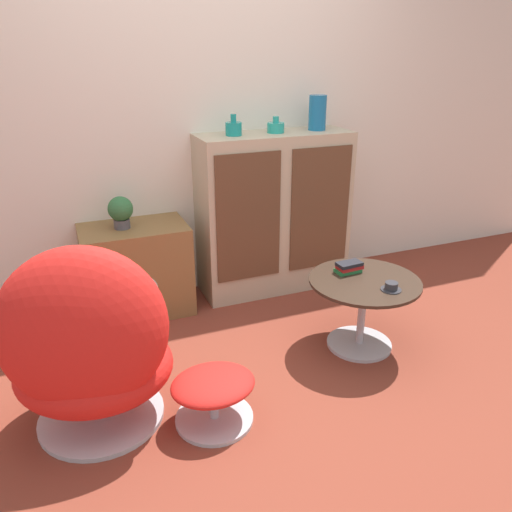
{
  "coord_description": "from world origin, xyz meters",
  "views": [
    {
      "loc": [
        -0.92,
        -1.83,
        1.64
      ],
      "look_at": [
        0.06,
        0.58,
        0.55
      ],
      "focal_mm": 35.0,
      "sensor_mm": 36.0,
      "label": 1
    }
  ],
  "objects_px": {
    "sideboard": "(274,213)",
    "tv_console": "(137,270)",
    "egg_chair": "(89,351)",
    "vase_inner_left": "(276,127)",
    "vase_inner_right": "(317,113)",
    "book_stack": "(349,267)",
    "coffee_table": "(363,301)",
    "vase_leftmost": "(234,128)",
    "ottoman": "(214,392)",
    "potted_plant": "(121,211)",
    "teacup": "(391,287)"
  },
  "relations": [
    {
      "from": "sideboard",
      "to": "vase_inner_right",
      "type": "xyz_separation_m",
      "value": [
        0.31,
        0.0,
        0.67
      ]
    },
    {
      "from": "teacup",
      "to": "vase_inner_left",
      "type": "bearing_deg",
      "value": 100.12
    },
    {
      "from": "coffee_table",
      "to": "sideboard",
      "type": "bearing_deg",
      "value": 98.93
    },
    {
      "from": "egg_chair",
      "to": "vase_leftmost",
      "type": "height_order",
      "value": "vase_leftmost"
    },
    {
      "from": "tv_console",
      "to": "teacup",
      "type": "distance_m",
      "value": 1.61
    },
    {
      "from": "teacup",
      "to": "book_stack",
      "type": "bearing_deg",
      "value": 107.01
    },
    {
      "from": "tv_console",
      "to": "vase_inner_right",
      "type": "xyz_separation_m",
      "value": [
        1.3,
        0.02,
        0.94
      ]
    },
    {
      "from": "egg_chair",
      "to": "potted_plant",
      "type": "xyz_separation_m",
      "value": [
        0.31,
        1.06,
        0.29
      ]
    },
    {
      "from": "egg_chair",
      "to": "book_stack",
      "type": "height_order",
      "value": "egg_chair"
    },
    {
      "from": "ottoman",
      "to": "potted_plant",
      "type": "bearing_deg",
      "value": 99.15
    },
    {
      "from": "coffee_table",
      "to": "book_stack",
      "type": "distance_m",
      "value": 0.21
    },
    {
      "from": "potted_plant",
      "to": "book_stack",
      "type": "bearing_deg",
      "value": -34.45
    },
    {
      "from": "sideboard",
      "to": "vase_inner_left",
      "type": "bearing_deg",
      "value": 29.83
    },
    {
      "from": "tv_console",
      "to": "ottoman",
      "type": "distance_m",
      "value": 1.23
    },
    {
      "from": "tv_console",
      "to": "vase_leftmost",
      "type": "xyz_separation_m",
      "value": [
        0.69,
        0.02,
        0.87
      ]
    },
    {
      "from": "egg_chair",
      "to": "ottoman",
      "type": "xyz_separation_m",
      "value": [
        0.51,
        -0.16,
        -0.25
      ]
    },
    {
      "from": "coffee_table",
      "to": "teacup",
      "type": "bearing_deg",
      "value": -70.89
    },
    {
      "from": "ottoman",
      "to": "potted_plant",
      "type": "xyz_separation_m",
      "value": [
        -0.2,
        1.22,
        0.54
      ]
    },
    {
      "from": "ottoman",
      "to": "book_stack",
      "type": "xyz_separation_m",
      "value": [
        0.97,
        0.42,
        0.3
      ]
    },
    {
      "from": "sideboard",
      "to": "teacup",
      "type": "height_order",
      "value": "sideboard"
    },
    {
      "from": "vase_inner_right",
      "to": "book_stack",
      "type": "distance_m",
      "value": 1.14
    },
    {
      "from": "book_stack",
      "to": "ottoman",
      "type": "bearing_deg",
      "value": -156.49
    },
    {
      "from": "ottoman",
      "to": "vase_leftmost",
      "type": "xyz_separation_m",
      "value": [
        0.56,
        1.24,
        1.0
      ]
    },
    {
      "from": "book_stack",
      "to": "teacup",
      "type": "bearing_deg",
      "value": -72.99
    },
    {
      "from": "ottoman",
      "to": "vase_leftmost",
      "type": "distance_m",
      "value": 1.69
    },
    {
      "from": "tv_console",
      "to": "coffee_table",
      "type": "bearing_deg",
      "value": -39.15
    },
    {
      "from": "sideboard",
      "to": "tv_console",
      "type": "xyz_separation_m",
      "value": [
        -0.98,
        -0.02,
        -0.26
      ]
    },
    {
      "from": "egg_chair",
      "to": "vase_inner_right",
      "type": "xyz_separation_m",
      "value": [
        1.67,
        1.08,
        0.82
      ]
    },
    {
      "from": "potted_plant",
      "to": "teacup",
      "type": "distance_m",
      "value": 1.67
    },
    {
      "from": "sideboard",
      "to": "coffee_table",
      "type": "relative_size",
      "value": 1.78
    },
    {
      "from": "coffee_table",
      "to": "potted_plant",
      "type": "xyz_separation_m",
      "value": [
        -1.19,
        0.92,
        0.41
      ]
    },
    {
      "from": "ottoman",
      "to": "vase_leftmost",
      "type": "relative_size",
      "value": 2.98
    },
    {
      "from": "vase_leftmost",
      "to": "potted_plant",
      "type": "distance_m",
      "value": 0.88
    },
    {
      "from": "vase_inner_left",
      "to": "potted_plant",
      "type": "distance_m",
      "value": 1.14
    },
    {
      "from": "tv_console",
      "to": "vase_inner_right",
      "type": "height_order",
      "value": "vase_inner_right"
    },
    {
      "from": "vase_inner_left",
      "to": "sideboard",
      "type": "bearing_deg",
      "value": -150.17
    },
    {
      "from": "egg_chair",
      "to": "vase_inner_left",
      "type": "distance_m",
      "value": 1.89
    },
    {
      "from": "tv_console",
      "to": "book_stack",
      "type": "relative_size",
      "value": 4.2
    },
    {
      "from": "ottoman",
      "to": "coffee_table",
      "type": "xyz_separation_m",
      "value": [
        1.0,
        0.3,
        0.13
      ]
    },
    {
      "from": "vase_inner_left",
      "to": "potted_plant",
      "type": "bearing_deg",
      "value": -178.77
    },
    {
      "from": "sideboard",
      "to": "tv_console",
      "type": "height_order",
      "value": "sideboard"
    },
    {
      "from": "tv_console",
      "to": "potted_plant",
      "type": "distance_m",
      "value": 0.42
    },
    {
      "from": "ottoman",
      "to": "tv_console",
      "type": "bearing_deg",
      "value": 96.22
    },
    {
      "from": "vase_leftmost",
      "to": "teacup",
      "type": "distance_m",
      "value": 1.41
    },
    {
      "from": "coffee_table",
      "to": "vase_inner_right",
      "type": "relative_size",
      "value": 2.74
    },
    {
      "from": "coffee_table",
      "to": "book_stack",
      "type": "bearing_deg",
      "value": 104.14
    },
    {
      "from": "vase_inner_right",
      "to": "teacup",
      "type": "height_order",
      "value": "vase_inner_right"
    },
    {
      "from": "potted_plant",
      "to": "vase_leftmost",
      "type": "bearing_deg",
      "value": 1.71
    },
    {
      "from": "egg_chair",
      "to": "ottoman",
      "type": "bearing_deg",
      "value": -17.45
    },
    {
      "from": "sideboard",
      "to": "book_stack",
      "type": "relative_size",
      "value": 7.04
    }
  ]
}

